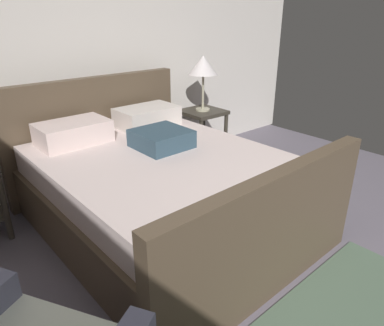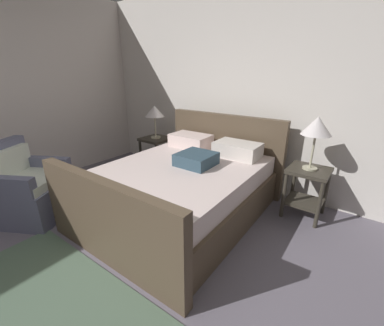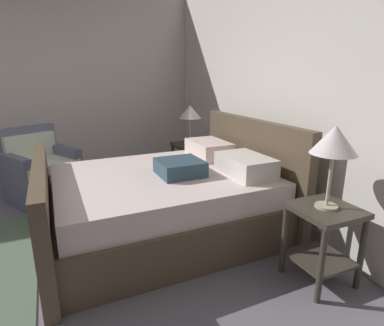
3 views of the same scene
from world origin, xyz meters
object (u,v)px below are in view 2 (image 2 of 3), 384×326
bed (183,187)px  table_lamp_right (317,127)px  nightstand_right (307,185)px  table_lamp_left (155,112)px  armchair (27,189)px  nightstand_left (156,149)px

bed → table_lamp_right: 1.63m
nightstand_right → table_lamp_left: (-2.39, -0.05, 0.62)m
armchair → bed: bearing=39.1°
table_lamp_right → bed: bearing=-145.7°
nightstand_left → nightstand_right: bearing=1.2°
bed → armchair: 1.83m
nightstand_right → armchair: 3.28m
table_lamp_right → table_lamp_left: size_ratio=1.13×
nightstand_right → armchair: (-2.62, -1.97, -0.06)m
bed → nightstand_right: bed is taller
table_lamp_left → armchair: table_lamp_left is taller
bed → table_lamp_right: size_ratio=3.68×
nightstand_right → table_lamp_right: size_ratio=1.00×
bed → nightstand_left: (-1.20, 0.77, 0.06)m
bed → nightstand_left: bed is taller
bed → table_lamp_right: (1.20, 0.82, 0.74)m
bed → armchair: (-1.42, -1.16, 0.00)m
nightstand_left → table_lamp_left: size_ratio=1.14×
nightstand_right → table_lamp_right: table_lamp_right is taller
table_lamp_right → nightstand_left: size_ratio=1.00×
nightstand_left → armchair: bearing=-96.7°
table_lamp_left → armchair: bearing=-96.7°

